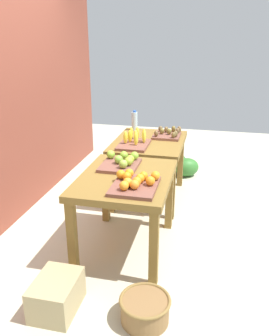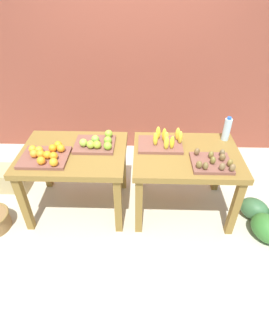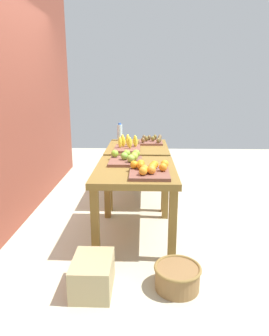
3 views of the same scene
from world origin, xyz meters
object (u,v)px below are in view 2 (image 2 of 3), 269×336
object	(u,v)px
display_table_left	(74,160)
display_table_right	(186,162)
banana_crate	(163,142)
cardboard_produce_box	(13,178)
watermelon_pile	(269,219)
kiwi_bin	(213,162)
orange_bin	(46,155)
apple_bin	(97,143)
water_bottle	(227,129)

from	to	relation	value
display_table_left	display_table_right	bearing A→B (deg)	0.00
banana_crate	cardboard_produce_box	xyz separation A→B (m)	(-1.78, 0.18, -0.65)
watermelon_pile	display_table_left	bearing A→B (deg)	172.41
kiwi_bin	cardboard_produce_box	distance (m)	2.36
orange_bin	apple_bin	bearing A→B (deg)	27.20
banana_crate	cardboard_produce_box	distance (m)	1.90
kiwi_bin	water_bottle	world-z (taller)	water_bottle
display_table_right	banana_crate	distance (m)	0.30
banana_crate	water_bottle	size ratio (longest dim) A/B	1.75
watermelon_pile	cardboard_produce_box	bearing A→B (deg)	168.90
display_table_right	display_table_left	bearing A→B (deg)	180.00
cardboard_produce_box	banana_crate	bearing A→B (deg)	-5.67
display_table_right	cardboard_produce_box	distance (m)	2.09
display_table_left	cardboard_produce_box	distance (m)	1.06
banana_crate	kiwi_bin	size ratio (longest dim) A/B	1.23
apple_bin	banana_crate	bearing A→B (deg)	2.65
apple_bin	banana_crate	xyz separation A→B (m)	(0.66, 0.03, 0.00)
apple_bin	watermelon_pile	size ratio (longest dim) A/B	0.59
banana_crate	water_bottle	distance (m)	0.68
display_table_right	water_bottle	distance (m)	0.56
display_table_right	water_bottle	bearing A→B (deg)	32.54
orange_bin	display_table_left	bearing A→B (deg)	31.79
display_table_left	apple_bin	distance (m)	0.29
apple_bin	water_bottle	distance (m)	1.34
orange_bin	cardboard_produce_box	bearing A→B (deg)	147.05
water_bottle	apple_bin	bearing A→B (deg)	-172.27
display_table_left	banana_crate	xyz separation A→B (m)	(0.89, 0.12, 0.15)
display_table_left	banana_crate	world-z (taller)	banana_crate
watermelon_pile	water_bottle	bearing A→B (deg)	129.84
display_table_left	orange_bin	bearing A→B (deg)	-148.21
apple_bin	banana_crate	world-z (taller)	banana_crate
kiwi_bin	water_bottle	distance (m)	0.52
banana_crate	watermelon_pile	size ratio (longest dim) A/B	0.65
display_table_left	cardboard_produce_box	xyz separation A→B (m)	(-0.89, 0.30, -0.50)
display_table_right	apple_bin	size ratio (longest dim) A/B	2.60
banana_crate	watermelon_pile	bearing A→B (deg)	-19.37
kiwi_bin	watermelon_pile	distance (m)	0.94
water_bottle	cardboard_produce_box	bearing A→B (deg)	179.35
cardboard_produce_box	kiwi_bin	bearing A→B (deg)	-12.49
apple_bin	display_table_left	bearing A→B (deg)	-157.62
orange_bin	cardboard_produce_box	size ratio (longest dim) A/B	1.10
kiwi_bin	watermelon_pile	size ratio (longest dim) A/B	0.53
apple_bin	display_table_right	bearing A→B (deg)	-5.95
display_table_left	apple_bin	bearing A→B (deg)	22.38
orange_bin	kiwi_bin	size ratio (longest dim) A/B	1.21
display_table_right	watermelon_pile	distance (m)	1.04
display_table_left	kiwi_bin	size ratio (longest dim) A/B	2.86
banana_crate	water_bottle	xyz separation A→B (m)	(0.66, 0.15, 0.07)
water_bottle	watermelon_pile	distance (m)	1.01
orange_bin	apple_bin	xyz separation A→B (m)	(0.44, 0.23, -0.00)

